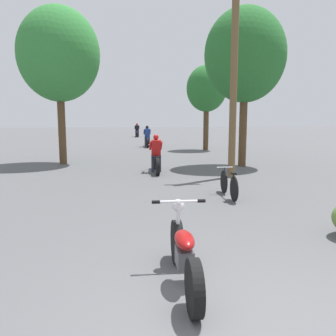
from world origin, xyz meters
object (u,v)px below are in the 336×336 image
(roadside_tree_right_near, at_px, (245,56))
(roadside_tree_right_far, at_px, (207,89))
(utility_pole, at_px, (234,76))
(motorcycle_rider_far, at_px, (137,132))
(motorcycle_rider_mid, at_px, (147,139))
(bicycle_parked, at_px, (229,184))
(motorcycle_foreground, at_px, (184,254))
(motorcycle_rider_lead, at_px, (156,158))
(roadside_tree_left, at_px, (59,55))

(roadside_tree_right_near, bearing_deg, roadside_tree_right_far, 90.40)
(utility_pole, bearing_deg, roadside_tree_right_near, 65.11)
(utility_pole, height_order, roadside_tree_right_near, utility_pole)
(utility_pole, height_order, motorcycle_rider_far, utility_pole)
(roadside_tree_right_near, height_order, motorcycle_rider_far, roadside_tree_right_near)
(roadside_tree_right_far, height_order, motorcycle_rider_mid, roadside_tree_right_far)
(roadside_tree_right_near, relative_size, motorcycle_rider_far, 3.11)
(motorcycle_rider_mid, height_order, bicycle_parked, motorcycle_rider_mid)
(motorcycle_foreground, bearing_deg, motorcycle_rider_mid, 88.58)
(motorcycle_foreground, xyz_separation_m, bicycle_parked, (1.89, 4.66, -0.06))
(roadside_tree_right_far, height_order, motorcycle_foreground, roadside_tree_right_far)
(utility_pole, bearing_deg, roadside_tree_right_far, 83.16)
(motorcycle_rider_far, bearing_deg, roadside_tree_right_far, -74.20)
(utility_pole, xyz_separation_m, motorcycle_rider_mid, (-2.32, 12.19, -2.89))
(utility_pole, relative_size, motorcycle_rider_lead, 3.14)
(utility_pole, bearing_deg, motorcycle_rider_mid, 100.79)
(roadside_tree_right_far, xyz_separation_m, motorcycle_rider_lead, (-3.67, -8.31, -3.14))
(roadside_tree_right_far, relative_size, motorcycle_rider_lead, 2.40)
(motorcycle_foreground, relative_size, motorcycle_rider_far, 0.98)
(motorcycle_rider_mid, bearing_deg, utility_pole, -79.21)
(utility_pole, distance_m, motorcycle_rider_lead, 4.06)
(motorcycle_rider_mid, distance_m, motorcycle_rider_far, 11.41)
(utility_pole, xyz_separation_m, bicycle_parked, (-0.93, -2.97, -3.08))
(roadside_tree_right_far, bearing_deg, roadside_tree_left, -143.76)
(motorcycle_foreground, bearing_deg, motorcycle_rider_lead, 88.07)
(utility_pole, relative_size, motorcycle_rider_far, 3.22)
(utility_pole, xyz_separation_m, roadside_tree_right_near, (1.21, 2.60, 1.09))
(utility_pole, height_order, bicycle_parked, utility_pole)
(motorcycle_rider_far, relative_size, bicycle_parked, 1.29)
(motorcycle_rider_mid, xyz_separation_m, motorcycle_rider_far, (-0.46, 11.40, -0.03))
(roadside_tree_right_far, height_order, bicycle_parked, roadside_tree_right_far)
(utility_pole, distance_m, motorcycle_rider_mid, 12.74)
(roadside_tree_right_near, bearing_deg, bicycle_parked, -110.94)
(roadside_tree_right_near, relative_size, bicycle_parked, 4.02)
(utility_pole, relative_size, roadside_tree_right_far, 1.30)
(roadside_tree_left, bearing_deg, motorcycle_rider_mid, 63.13)
(motorcycle_rider_far, bearing_deg, roadside_tree_left, -100.57)
(roadside_tree_left, bearing_deg, motorcycle_foreground, -72.91)
(roadside_tree_right_far, bearing_deg, roadside_tree_right_near, -89.60)
(roadside_tree_right_near, xyz_separation_m, motorcycle_rider_mid, (-3.53, 9.59, -3.97))
(roadside_tree_left, bearing_deg, bicycle_parked, -52.16)
(roadside_tree_right_far, bearing_deg, utility_pole, -96.84)
(motorcycle_rider_lead, bearing_deg, bicycle_parked, -69.84)
(roadside_tree_right_near, bearing_deg, motorcycle_rider_lead, -161.43)
(roadside_tree_right_near, relative_size, motorcycle_foreground, 3.17)
(roadside_tree_right_far, xyz_separation_m, motorcycle_rider_far, (-3.94, 13.93, -3.17))
(roadside_tree_left, relative_size, motorcycle_foreground, 3.28)
(roadside_tree_right_near, bearing_deg, motorcycle_rider_far, 100.77)
(motorcycle_rider_mid, bearing_deg, motorcycle_foreground, -91.42)
(utility_pole, xyz_separation_m, motorcycle_foreground, (-2.81, -7.63, -3.02))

